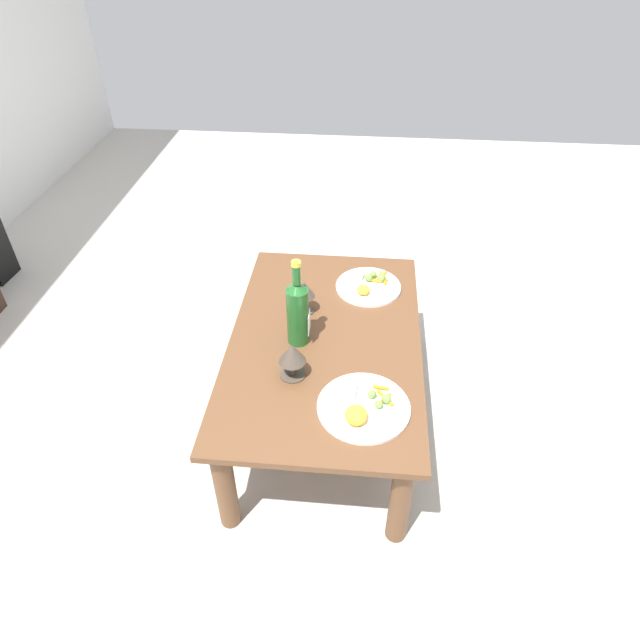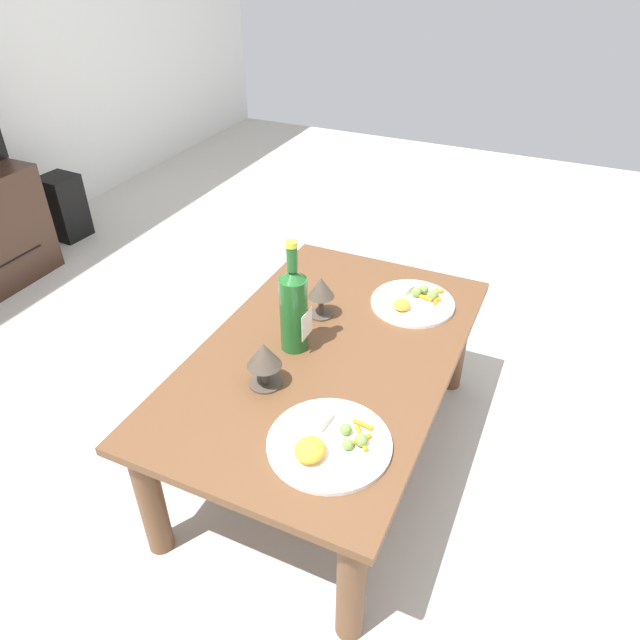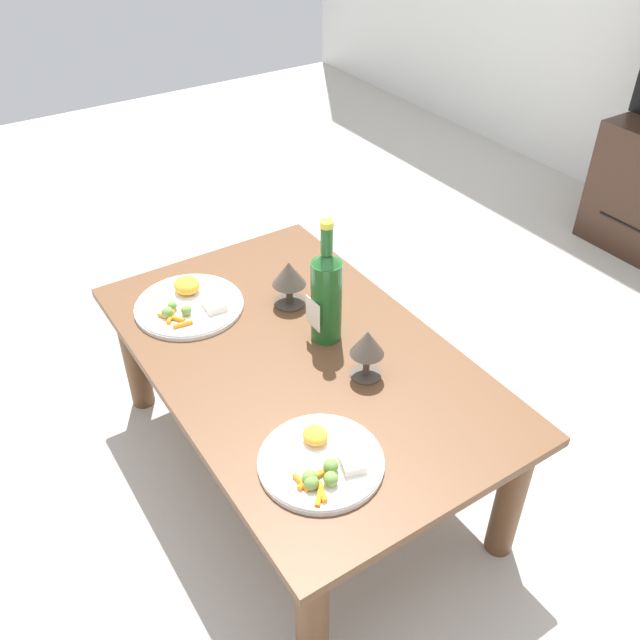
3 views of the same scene
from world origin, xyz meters
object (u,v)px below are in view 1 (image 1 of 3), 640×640
Objects in this scene: dining_table at (325,353)px; goblet_right at (304,291)px; dinner_plate_left at (363,407)px; wine_bottle at (298,311)px; dinner_plate_right at (369,285)px; goblet_left at (292,355)px.

goblet_right reaches higher than dining_table.
dining_table is 3.82× the size of dinner_plate_left.
wine_bottle is 1.15× the size of dinner_plate_left.
wine_bottle is at bearing 145.24° from dinner_plate_right.
goblet_left is 0.29m from dinner_plate_left.
dining_table is 8.42× the size of goblet_right.
dinner_plate_left is at bearing -142.03° from wine_bottle.
wine_bottle reaches higher than dinner_plate_left.
goblet_right is (0.18, -0.00, -0.04)m from wine_bottle.
goblet_left is at bearing 154.97° from dining_table.
dinner_plate_right is (0.67, -0.00, -0.00)m from dinner_plate_left.
dining_table is at bearing -77.39° from wine_bottle.
dining_table is 8.51× the size of goblet_left.
dining_table is 0.38m from dinner_plate_left.
wine_bottle is 0.42m from dinner_plate_left.
dinner_plate_right is at bearing -0.20° from dinner_plate_left.
goblet_left is 0.59m from dinner_plate_right.
goblet_right is 0.55m from dinner_plate_left.
goblet_left reaches higher than dinner_plate_right.
dinner_plate_right is (0.36, -0.25, -0.13)m from wine_bottle.
wine_bottle is 1.28× the size of dinner_plate_right.
wine_bottle reaches higher than dinner_plate_right.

